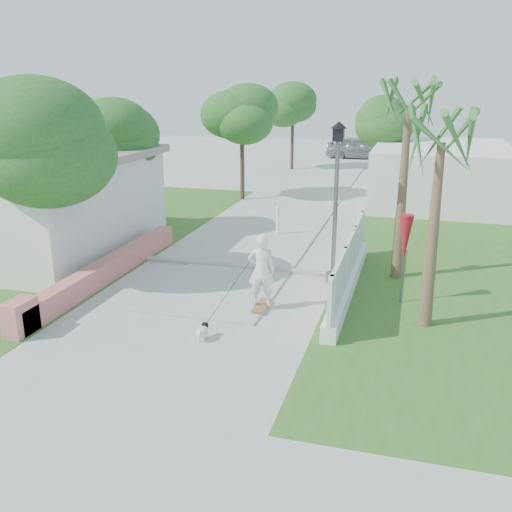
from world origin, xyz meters
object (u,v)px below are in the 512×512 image
(street_lamp, at_px, (336,198))
(patio_umbrella, at_px, (405,239))
(skateboarder, at_px, (241,283))
(dog, at_px, (203,331))
(bollard, at_px, (278,220))
(parked_car, at_px, (359,148))

(street_lamp, relative_size, patio_umbrella, 1.93)
(skateboarder, bearing_deg, patio_umbrella, -161.81)
(street_lamp, height_order, dog, street_lamp)
(bollard, relative_size, parked_car, 0.24)
(street_lamp, xyz_separation_m, bollard, (-2.70, 4.50, -1.84))
(patio_umbrella, height_order, parked_car, patio_umbrella)
(bollard, xyz_separation_m, skateboarder, (0.95, -7.51, 0.27))
(parked_car, bearing_deg, patio_umbrella, -169.20)
(street_lamp, relative_size, skateboarder, 1.88)
(street_lamp, height_order, skateboarder, street_lamp)
(street_lamp, bearing_deg, patio_umbrella, -27.76)
(skateboarder, height_order, parked_car, skateboarder)
(dog, height_order, parked_car, parked_car)
(dog, distance_m, parked_car, 31.01)
(skateboarder, relative_size, parked_car, 0.51)
(patio_umbrella, distance_m, skateboarder, 4.25)
(dog, xyz_separation_m, parked_car, (0.07, 31.01, 0.59))
(street_lamp, bearing_deg, dog, -116.11)
(patio_umbrella, distance_m, parked_car, 27.86)
(dog, bearing_deg, bollard, 89.85)
(bollard, bearing_deg, dog, -86.68)
(street_lamp, bearing_deg, bollard, 120.96)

